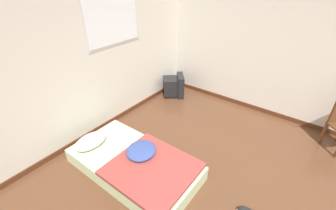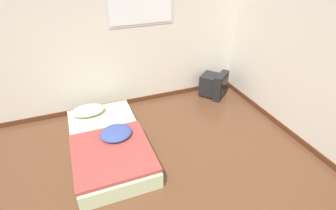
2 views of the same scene
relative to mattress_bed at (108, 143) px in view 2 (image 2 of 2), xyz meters
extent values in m
cube|color=silver|center=(-0.01, 1.25, 1.16)|extent=(7.97, 0.06, 2.60)
cube|color=#562D19|center=(-0.01, 1.21, -0.10)|extent=(7.97, 0.02, 0.09)
cube|color=silver|center=(0.94, 1.21, 1.70)|extent=(1.12, 0.01, 0.80)
cube|color=white|center=(0.94, 1.20, 1.70)|extent=(1.05, 0.01, 0.73)
cube|color=beige|center=(0.00, 0.01, -0.03)|extent=(1.01, 1.91, 0.23)
ellipsoid|color=silver|center=(-0.17, 0.74, 0.15)|extent=(0.52, 0.34, 0.14)
cube|color=#993D38|center=(0.00, -0.35, 0.11)|extent=(1.03, 1.11, 0.05)
ellipsoid|color=#384C93|center=(0.13, -0.04, 0.17)|extent=(0.56, 0.53, 0.11)
cube|color=black|center=(2.21, 0.97, 0.08)|extent=(0.50, 0.49, 0.40)
cube|color=black|center=(2.35, 0.79, 0.10)|extent=(0.44, 0.40, 0.50)
cube|color=black|center=(2.40, 0.74, 0.12)|extent=(0.30, 0.25, 0.36)
camera|label=1|loc=(-1.58, -1.83, 2.42)|focal=24.00mm
camera|label=2|loc=(-0.26, -3.07, 2.46)|focal=28.00mm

